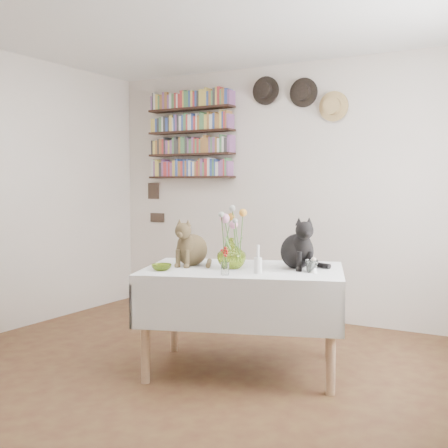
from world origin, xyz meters
The scene contains 14 objects.
room centered at (0.00, 0.00, 1.25)m, with size 4.08×4.58×2.58m.
dining_table centered at (0.35, 0.58, 0.55)m, with size 1.59×1.29×0.74m.
tabby_cat centered at (-0.04, 0.52, 0.91)m, with size 0.23×0.30×0.35m, color brown, non-canonical shape.
black_cat centered at (0.68, 0.77, 0.92)m, with size 0.25×0.32×0.37m, color black, non-canonical shape.
flower_vase centered at (0.29, 0.53, 0.84)m, with size 0.21×0.21×0.21m, color #B3D143.
green_bowl centered at (-0.09, 0.21, 0.76)m, with size 0.14×0.14×0.04m, color #B3D143.
drinking_glass centered at (0.84, 0.62, 0.78)m, with size 0.09×0.09×0.09m, color white.
candlestick centered at (0.54, 0.42, 0.80)m, with size 0.05×0.05×0.19m.
berry_jar centered at (0.39, 0.25, 0.83)m, with size 0.05×0.05×0.21m.
porcelain_figurine centered at (0.86, 0.62, 0.78)m, with size 0.06×0.06×0.11m.
flower_bouquet centered at (0.29, 0.54, 1.08)m, with size 0.17×0.13×0.39m.
bookshelf_unit centered at (-1.10, 2.16, 1.84)m, with size 1.00×0.16×0.91m.
wall_hats centered at (0.12, 2.19, 2.17)m, with size 0.98×0.09×0.48m.
wall_art_plaques centered at (-1.63, 2.23, 1.12)m, with size 0.21×0.02×0.44m.
Camera 1 is at (2.16, -2.90, 1.33)m, focal length 45.00 mm.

